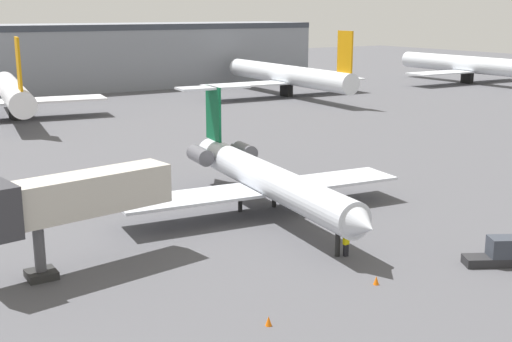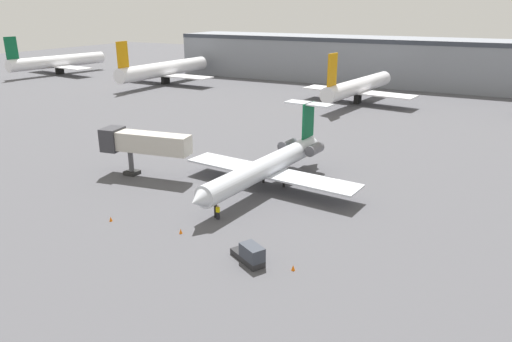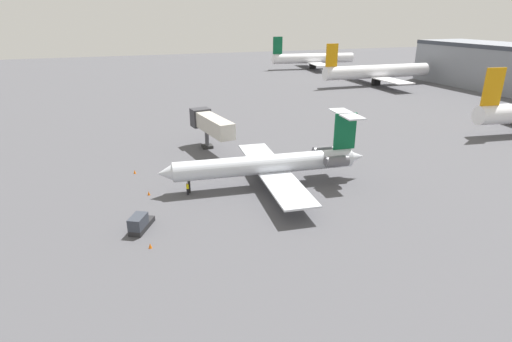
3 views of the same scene
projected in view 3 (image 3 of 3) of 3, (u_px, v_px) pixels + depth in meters
The scene contains 10 objects.
ground_plane at pixel (268, 175), 59.89m from camera, with size 400.00×400.00×0.10m, color #4C4C51.
regional_jet at pixel (272, 163), 55.42m from camera, with size 24.69×28.99×9.48m.
jet_bridge at pixel (210, 123), 69.07m from camera, with size 13.17×4.79×6.52m.
ground_crew_marshaller at pixel (188, 188), 53.13m from camera, with size 0.41×0.28×1.69m.
baggage_tug_lead at pixel (140, 223), 44.27m from camera, with size 4.18×3.16×1.90m.
traffic_cone_near at pixel (150, 246), 41.09m from camera, with size 0.36×0.36×0.55m.
traffic_cone_mid at pixel (149, 193), 53.18m from camera, with size 0.36×0.36×0.55m.
traffic_cone_far at pixel (135, 172), 60.40m from camera, with size 0.36×0.36×0.55m.
parked_airliner_west_end at pixel (313, 59), 175.51m from camera, with size 30.50×35.86×13.46m.
parked_airliner_west_mid at pixel (377, 72), 134.17m from camera, with size 32.10×38.11×13.66m.
Camera 3 is at (51.75, -20.61, 22.04)m, focal length 28.64 mm.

